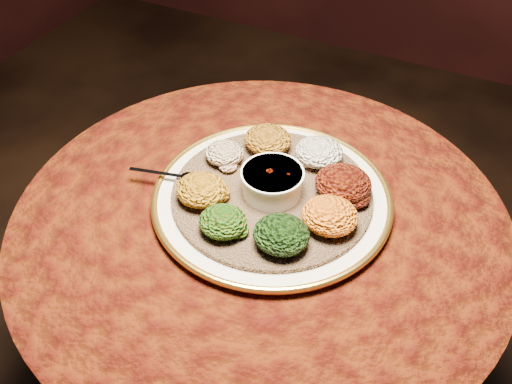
% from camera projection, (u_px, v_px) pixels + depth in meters
% --- Properties ---
extents(table, '(0.96, 0.96, 0.73)m').
position_uv_depth(table, '(260.00, 273.00, 1.22)').
color(table, black).
rests_on(table, ground).
extents(platter, '(0.47, 0.47, 0.02)m').
position_uv_depth(platter, '(272.00, 198.00, 1.11)').
color(platter, silver).
rests_on(platter, table).
extents(injera, '(0.47, 0.47, 0.01)m').
position_uv_depth(injera, '(272.00, 194.00, 1.11)').
color(injera, '#8C6546').
rests_on(injera, platter).
extents(stew_bowl, '(0.12, 0.12, 0.05)m').
position_uv_depth(stew_bowl, '(272.00, 181.00, 1.08)').
color(stew_bowl, white).
rests_on(stew_bowl, injera).
extents(spoon, '(0.15, 0.05, 0.01)m').
position_uv_depth(spoon, '(185.00, 177.00, 1.13)').
color(spoon, silver).
rests_on(spoon, injera).
extents(portion_ayib, '(0.10, 0.09, 0.05)m').
position_uv_depth(portion_ayib, '(319.00, 152.00, 1.16)').
color(portion_ayib, silver).
rests_on(portion_ayib, injera).
extents(portion_kitfo, '(0.11, 0.10, 0.05)m').
position_uv_depth(portion_kitfo, '(343.00, 183.00, 1.08)').
color(portion_kitfo, black).
rests_on(portion_kitfo, injera).
extents(portion_tikil, '(0.10, 0.10, 0.05)m').
position_uv_depth(portion_tikil, '(330.00, 216.00, 1.02)').
color(portion_tikil, '#AE730E').
rests_on(portion_tikil, injera).
extents(portion_gomen, '(0.10, 0.10, 0.05)m').
position_uv_depth(portion_gomen, '(281.00, 234.00, 0.99)').
color(portion_gomen, black).
rests_on(portion_gomen, injera).
extents(portion_mixveg, '(0.09, 0.08, 0.04)m').
position_uv_depth(portion_mixveg, '(223.00, 222.00, 1.02)').
color(portion_mixveg, '#952A09').
rests_on(portion_mixveg, injera).
extents(portion_kik, '(0.10, 0.09, 0.05)m').
position_uv_depth(portion_kik, '(202.00, 190.00, 1.07)').
color(portion_kik, '#C16E11').
rests_on(portion_kik, injera).
extents(portion_timatim, '(0.08, 0.08, 0.04)m').
position_uv_depth(portion_timatim, '(224.00, 153.00, 1.16)').
color(portion_timatim, '#770807').
rests_on(portion_timatim, injera).
extents(portion_shiro, '(0.10, 0.09, 0.05)m').
position_uv_depth(portion_shiro, '(268.00, 140.00, 1.19)').
color(portion_shiro, '#9A5E12').
rests_on(portion_shiro, injera).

